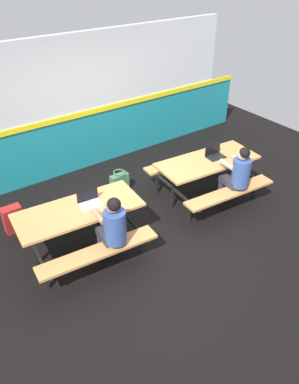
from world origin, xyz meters
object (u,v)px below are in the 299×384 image
object	(u,v)px
picnic_table_right	(207,168)
student_further	(237,173)
student_nearer	(113,226)
laptop_silver	(90,201)
laptop_dark	(215,154)
tote_bag_bright	(120,183)
backpack_dark	(13,219)
picnic_table_left	(80,218)

from	to	relation	value
picnic_table_right	student_further	distance (m)	0.60
picnic_table_right	student_nearer	distance (m)	2.33
laptop_silver	laptop_dark	world-z (taller)	same
student_further	tote_bag_bright	distance (m)	2.13
laptop_silver	tote_bag_bright	size ratio (longest dim) A/B	0.79
laptop_silver	backpack_dark	world-z (taller)	laptop_silver
picnic_table_right	tote_bag_bright	xyz separation A→B (m)	(-1.19, 1.01, -0.38)
student_further	tote_bag_bright	bearing A→B (deg)	129.87
student_nearer	student_further	bearing A→B (deg)	-0.11
picnic_table_left	laptop_silver	distance (m)	0.29
laptop_silver	tote_bag_bright	distance (m)	1.58
student_nearer	laptop_silver	bearing A→B (deg)	91.82
picnic_table_left	tote_bag_bright	xyz separation A→B (m)	(1.28, 1.00, -0.38)
laptop_dark	backpack_dark	xyz separation A→B (m)	(-3.33, 1.03, -0.57)
student_further	laptop_dark	xyz separation A→B (m)	(0.05, 0.59, 0.08)
tote_bag_bright	laptop_dark	bearing A→B (deg)	-35.90
student_nearer	tote_bag_bright	distance (m)	1.98
picnic_table_left	laptop_dark	world-z (taller)	laptop_dark
picnic_table_right	student_further	world-z (taller)	student_further
picnic_table_left	laptop_dark	size ratio (longest dim) A/B	5.45
laptop_dark	backpack_dark	distance (m)	3.54
picnic_table_left	laptop_dark	distance (m)	2.66
laptop_dark	tote_bag_bright	distance (m)	1.79
picnic_table_right	laptop_silver	xyz separation A→B (m)	(-2.28, 0.03, 0.21)
backpack_dark	laptop_dark	bearing A→B (deg)	-17.21
student_further	laptop_silver	world-z (taller)	student_further
student_further	backpack_dark	bearing A→B (deg)	153.69
laptop_silver	picnic_table_left	bearing A→B (deg)	-174.10
student_further	laptop_silver	size ratio (longest dim) A/B	3.57
student_nearer	laptop_dark	size ratio (longest dim) A/B	3.57
picnic_table_right	backpack_dark	size ratio (longest dim) A/B	4.19
picnic_table_right	student_further	bearing A→B (deg)	-76.75
picnic_table_left	laptop_silver	world-z (taller)	laptop_silver
picnic_table_right	laptop_silver	world-z (taller)	laptop_silver
student_nearer	backpack_dark	world-z (taller)	student_nearer
student_nearer	laptop_dark	distance (m)	2.51
laptop_dark	tote_bag_bright	size ratio (longest dim) A/B	0.79
laptop_dark	backpack_dark	bearing A→B (deg)	162.79
laptop_silver	laptop_dark	size ratio (longest dim) A/B	1.00
picnic_table_left	student_nearer	bearing A→B (deg)	-69.73
student_further	student_nearer	bearing A→B (deg)	179.89
laptop_silver	backpack_dark	xyz separation A→B (m)	(-0.88, 1.02, -0.57)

